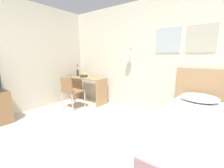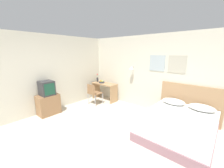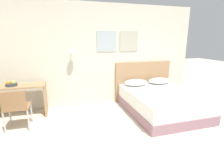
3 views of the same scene
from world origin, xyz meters
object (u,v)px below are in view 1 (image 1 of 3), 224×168
Objects in this scene: headboard at (223,100)px; pillow_left at (199,98)px; desk at (88,85)px; bed at (220,138)px; folded_towel_mid_bed at (213,142)px; flower_vase at (78,72)px; fruit_bowl at (84,76)px; desk_chair at (70,90)px.

headboard is 2.62× the size of pillow_left.
desk is (-2.86, -0.02, -0.09)m from pillow_left.
bed is at bearing -63.33° from pillow_left.
folded_towel_mid_bed is at bearing -78.95° from pillow_left.
desk is (-3.22, 0.70, 0.26)m from bed.
headboard is at bearing 90.00° from bed.
pillow_left is 1.50m from folded_towel_mid_bed.
bed is 5.46× the size of flower_vase.
pillow_left is 3.01m from fruit_bowl.
folded_towel_mid_bed is (-0.08, -0.75, 0.30)m from bed.
flower_vase is (-3.67, -0.31, 0.33)m from headboard.
folded_towel_mid_bed is 3.59m from fruit_bowl.
fruit_bowl is 0.66× the size of flower_vase.
desk is (-3.22, -0.32, -0.04)m from headboard.
flower_vase is at bearing 157.97° from folded_towel_mid_bed.
bed is 3.31m from desk.
fruit_bowl is (-3.00, -0.05, 0.19)m from pillow_left.
pillow_left is at bearing 0.22° from flower_vase.
desk is 0.68m from desk_chair.
bed is 6.10× the size of folded_towel_mid_bed.
pillow_left is 3.32m from flower_vase.
fruit_bowl reaches higher than desk_chair.
desk is 0.32m from fruit_bowl.
pillow_left is at bearing 116.67° from bed.
fruit_bowl is at bearing -174.01° from headboard.
desk is 1.32× the size of desk_chair.
pillow_left is 2.71× the size of fruit_bowl.
fruit_bowl reaches higher than folded_towel_mid_bed.
desk_chair is (-3.18, 0.02, 0.24)m from bed.
pillow_left is (-0.36, -0.30, 0.05)m from headboard.
desk_chair reaches higher than desk.
fruit_bowl is 0.32m from flower_vase.
pillow_left is at bearing 101.05° from folded_towel_mid_bed.
headboard is at bearing 5.99° from fruit_bowl.
bed is 3.07× the size of pillow_left.
bed is at bearing -90.00° from headboard.
fruit_bowl is (-3.37, -0.35, 0.24)m from headboard.
pillow_left is at bearing -140.43° from headboard.
desk reaches higher than folded_towel_mid_bed.
headboard reaches higher than bed.
pillow_left reaches higher than bed.
flower_vase is (-0.31, 0.04, 0.09)m from fruit_bowl.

